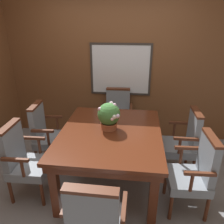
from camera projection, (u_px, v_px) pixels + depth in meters
name	position (u px, v px, depth m)	size (l,w,h in m)	color
ground_plane	(102.00, 192.00, 2.82)	(14.00, 14.00, 0.00)	gray
wall_back	(116.00, 71.00, 3.84)	(7.20, 0.08, 2.45)	brown
dining_table	(111.00, 138.00, 2.77)	(1.26, 1.51, 0.77)	#562614
chair_head_far	(118.00, 114.00, 3.89)	(0.52, 0.47, 0.96)	#562B19
chair_left_near	(24.00, 159.00, 2.64)	(0.46, 0.52, 0.96)	#562B19
chair_head_near	(95.00, 221.00, 1.82)	(0.51, 0.45, 0.96)	#562B19
chair_right_far	(184.00, 140.00, 3.04)	(0.45, 0.51, 0.96)	#562B19
chair_right_near	(195.00, 171.00, 2.42)	(0.47, 0.52, 0.96)	#562B19
chair_left_far	(46.00, 133.00, 3.25)	(0.49, 0.53, 0.96)	#562B19
potted_plant	(109.00, 116.00, 2.73)	(0.29, 0.29, 0.35)	#B2603D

